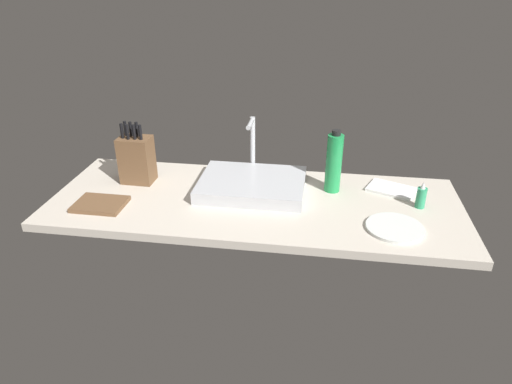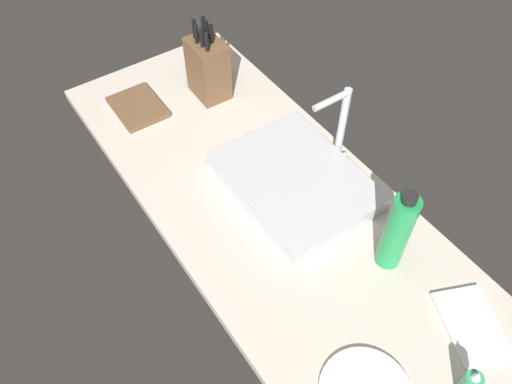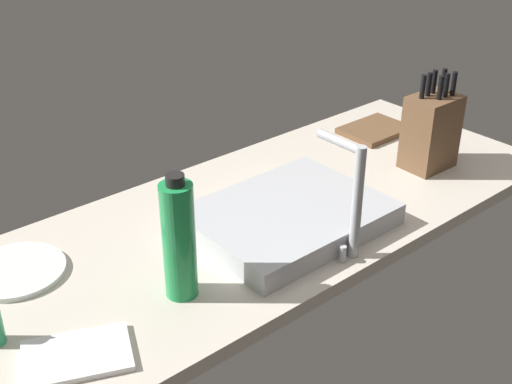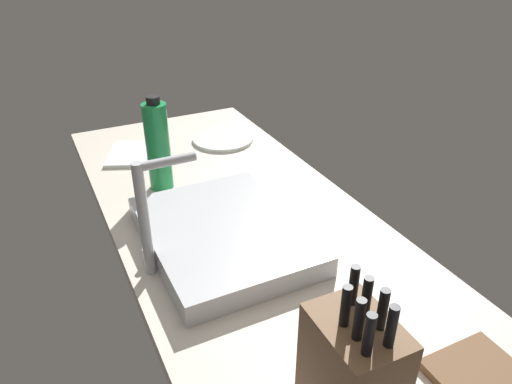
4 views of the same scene
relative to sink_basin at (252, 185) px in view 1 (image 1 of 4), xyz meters
The scene contains 9 objects.
countertop_slab 10.33cm from the sink_basin, 74.16° to the right, with size 173.71×66.08×3.50cm, color beige.
sink_basin is the anchor object (origin of this frame).
faucet 22.30cm from the sink_basin, 98.12° to the left, with size 5.50×13.53×27.49cm.
knife_block 53.79cm from the sink_basin, behind, with size 14.40×10.94×27.85cm.
cutting_board 64.73cm from the sink_basin, 158.30° to the right, with size 20.48×15.52×1.80cm, color brown.
soap_bottle 71.24cm from the sink_basin, ahead, with size 4.01×4.01×11.49cm.
water_bottle 36.94cm from the sink_basin, ahead, with size 6.90×6.90×28.02cm.
dinner_plate 63.73cm from the sink_basin, 22.66° to the right, with size 21.84×21.84×1.20cm, color silver.
dish_towel 61.93cm from the sink_basin, ahead, with size 19.83×13.21×1.20cm, color white.
Camera 1 is at (25.85, -169.71, 94.66)cm, focal length 31.98 mm.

